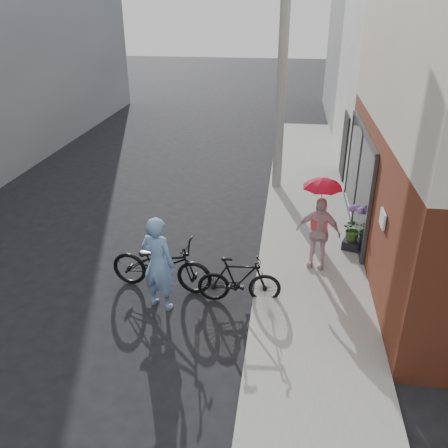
% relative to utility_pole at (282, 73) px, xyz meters
% --- Properties ---
extents(ground, '(80.00, 80.00, 0.00)m').
position_rel_utility_pole_xyz_m(ground, '(-1.10, -6.00, -3.50)').
color(ground, black).
rests_on(ground, ground).
extents(sidewalk, '(2.20, 24.00, 0.12)m').
position_rel_utility_pole_xyz_m(sidewalk, '(1.00, -4.00, -3.44)').
color(sidewalk, gray).
rests_on(sidewalk, ground).
extents(curb, '(0.12, 24.00, 0.12)m').
position_rel_utility_pole_xyz_m(curb, '(-0.16, -4.00, -3.44)').
color(curb, '#9E9E99').
rests_on(curb, ground).
extents(east_building_far, '(8.00, 8.00, 7.00)m').
position_rel_utility_pole_xyz_m(east_building_far, '(6.10, 10.00, 0.00)').
color(east_building_far, slate).
rests_on(east_building_far, ground).
extents(utility_pole, '(0.28, 0.28, 7.00)m').
position_rel_utility_pole_xyz_m(utility_pole, '(0.00, 0.00, 0.00)').
color(utility_pole, '#9E9E99').
rests_on(utility_pole, ground).
extents(officer, '(0.80, 0.65, 1.91)m').
position_rel_utility_pole_xyz_m(officer, '(-1.99, -6.48, -2.55)').
color(officer, '#7097C8').
rests_on(officer, ground).
extents(bike_left, '(2.20, 0.97, 1.12)m').
position_rel_utility_pole_xyz_m(bike_left, '(-2.12, -5.86, -2.94)').
color(bike_left, black).
rests_on(bike_left, ground).
extents(bike_right, '(1.66, 0.58, 0.98)m').
position_rel_utility_pole_xyz_m(bike_right, '(-0.50, -6.13, -3.01)').
color(bike_right, black).
rests_on(bike_right, ground).
extents(kimono_woman, '(1.01, 0.61, 1.61)m').
position_rel_utility_pole_xyz_m(kimono_woman, '(1.03, -4.72, -2.57)').
color(kimono_woman, beige).
rests_on(kimono_woman, sidewalk).
extents(parasol, '(0.79, 0.79, 0.69)m').
position_rel_utility_pole_xyz_m(parasol, '(1.03, -4.72, -1.42)').
color(parasol, '#EB1B41').
rests_on(parasol, kimono_woman).
extents(planter, '(0.51, 0.51, 0.21)m').
position_rel_utility_pole_xyz_m(planter, '(1.90, -3.81, -3.28)').
color(planter, black).
rests_on(planter, sidewalk).
extents(potted_plant, '(0.50, 0.43, 0.56)m').
position_rel_utility_pole_xyz_m(potted_plant, '(1.90, -3.81, -2.89)').
color(potted_plant, '#325722').
rests_on(potted_plant, planter).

